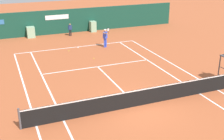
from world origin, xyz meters
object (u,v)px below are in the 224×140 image
(tennis_ball_near_service_line, at_px, (104,72))
(tennis_ball_by_sideline, at_px, (94,58))
(player_on_baseline, at_px, (105,36))
(ball_kid_right_post, at_px, (70,29))
(tennis_ball_mid_court, at_px, (69,51))

(tennis_ball_near_service_line, bearing_deg, tennis_ball_by_sideline, 83.87)
(player_on_baseline, relative_size, ball_kid_right_post, 1.48)
(player_on_baseline, height_order, ball_kid_right_post, player_on_baseline)
(tennis_ball_mid_court, xyz_separation_m, tennis_ball_near_service_line, (0.99, -5.67, 0.00))
(ball_kid_right_post, xyz_separation_m, tennis_ball_by_sideline, (-0.08, -7.48, -0.68))
(tennis_ball_by_sideline, bearing_deg, tennis_ball_mid_court, 116.91)
(tennis_ball_mid_court, height_order, tennis_ball_near_service_line, same)
(tennis_ball_mid_court, relative_size, tennis_ball_near_service_line, 1.00)
(tennis_ball_by_sideline, bearing_deg, ball_kid_right_post, 89.38)
(player_on_baseline, distance_m, ball_kid_right_post, 5.30)
(ball_kid_right_post, distance_m, tennis_ball_by_sideline, 7.51)
(tennis_ball_by_sideline, bearing_deg, player_on_baseline, 52.63)
(player_on_baseline, xyz_separation_m, tennis_ball_by_sideline, (-1.92, -2.51, -0.93))
(player_on_baseline, bearing_deg, tennis_ball_mid_court, -29.25)
(tennis_ball_by_sideline, relative_size, tennis_ball_mid_court, 1.00)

